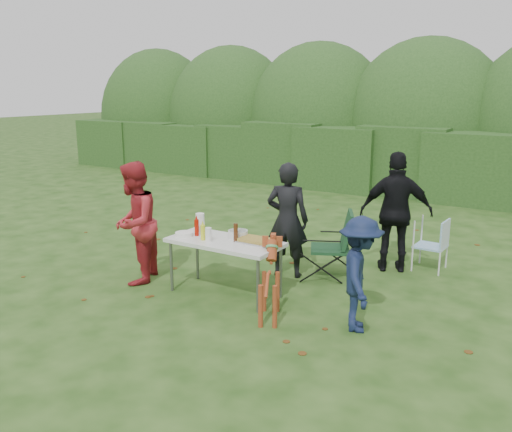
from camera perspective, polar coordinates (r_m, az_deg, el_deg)
The scene contains 20 objects.
ground at distance 7.31m, azimuth -3.85°, elevation -8.08°, with size 80.00×80.00×0.00m, color #1E4211.
hedge_row at distance 14.20m, azimuth 15.39°, elevation 5.63°, with size 22.00×1.40×1.70m, color #23471C.
shrub_backdrop at distance 15.65m, azimuth 17.29°, elevation 8.96°, with size 20.00×2.60×3.20m, color #3D6628.
folding_table at distance 7.05m, azimuth -3.30°, elevation -3.00°, with size 1.50×0.70×0.74m.
person_cook at distance 7.72m, azimuth 3.33°, elevation -0.43°, with size 0.61×0.40×1.66m, color black.
person_red_jacket at distance 7.65m, azimuth -12.68°, elevation -0.72°, with size 0.82×0.64×1.70m, color #B3252E.
person_black_puffy at distance 8.18m, azimuth 14.54°, elevation 0.38°, with size 1.04×0.43×1.78m, color black.
child at distance 6.15m, azimuth 10.89°, elevation -6.04°, with size 0.85×0.49×1.31m, color #131E40.
dog at distance 6.37m, azimuth 1.42°, elevation -7.17°, with size 0.92×0.37×0.88m, color #973F1E, non-canonical shape.
camping_chair at distance 7.77m, azimuth 7.80°, elevation -3.01°, with size 0.62×0.62×0.99m, color #184022, non-canonical shape.
lawn_chair at distance 8.48m, azimuth 17.89°, elevation -2.83°, with size 0.47×0.47×0.79m, color #4196D9, non-canonical shape.
food_tray at distance 6.93m, azimuth -0.04°, elevation -2.72°, with size 0.45×0.30×0.02m, color #B7B7BA.
focaccia_bread at distance 6.92m, azimuth -0.04°, elevation -2.49°, with size 0.40×0.26×0.04m, color #A68A38.
mustard_bottle at distance 7.05m, azimuth -5.62°, elevation -1.74°, with size 0.06×0.06×0.20m, color yellow.
ketchup_bottle at distance 7.26m, azimuth -6.26°, elevation -1.23°, with size 0.06×0.06×0.22m, color #A51105.
beer_bottle at distance 6.94m, azimuth -2.15°, elevation -1.77°, with size 0.06×0.06×0.24m, color #47230F.
paper_towel_roll at distance 7.44m, azimuth -5.90°, elevation -0.70°, with size 0.12×0.12×0.26m, color white.
cup_stack at distance 6.99m, azimuth -5.03°, elevation -1.95°, with size 0.08×0.08×0.18m, color white.
pasta_bowl at distance 7.14m, azimuth -1.91°, elevation -1.91°, with size 0.26×0.26×0.10m, color silver.
plate_stack at distance 7.29m, azimuth -7.57°, elevation -1.89°, with size 0.24×0.24×0.05m, color white.
Camera 1 is at (4.00, -5.49, 2.69)m, focal length 38.00 mm.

